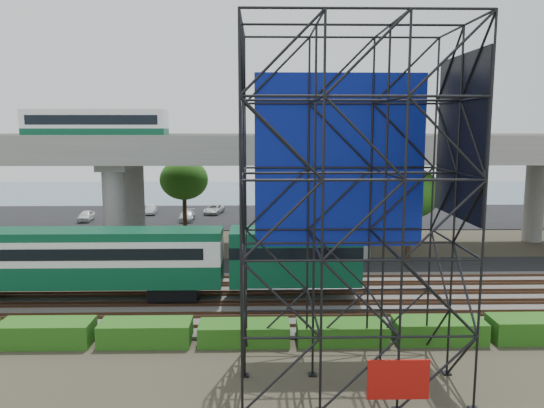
{
  "coord_description": "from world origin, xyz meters",
  "views": [
    {
      "loc": [
        1.88,
        -30.1,
        10.92
      ],
      "look_at": [
        2.63,
        6.0,
        5.65
      ],
      "focal_mm": 35.0,
      "sensor_mm": 36.0,
      "label": 1
    }
  ],
  "objects": [
    {
      "name": "harbor_water",
      "position": [
        0.0,
        56.0,
        0.01
      ],
      "size": [
        140.0,
        40.0,
        0.03
      ],
      "primitive_type": "cube",
      "color": "#486376",
      "rests_on": "ground"
    },
    {
      "name": "ballast_bed",
      "position": [
        0.0,
        2.0,
        0.1
      ],
      "size": [
        90.0,
        12.0,
        0.2
      ],
      "primitive_type": "cube",
      "color": "slate",
      "rests_on": "ground"
    },
    {
      "name": "service_road",
      "position": [
        0.0,
        10.5,
        0.04
      ],
      "size": [
        90.0,
        5.0,
        0.08
      ],
      "primitive_type": "cube",
      "color": "black",
      "rests_on": "ground"
    },
    {
      "name": "rail_tracks",
      "position": [
        0.0,
        2.0,
        0.28
      ],
      "size": [
        90.0,
        9.52,
        0.16
      ],
      "color": "#472D1E",
      "rests_on": "ballast_bed"
    },
    {
      "name": "parked_cars",
      "position": [
        1.05,
        33.22,
        0.67
      ],
      "size": [
        38.36,
        9.38,
        1.29
      ],
      "color": "silver",
      "rests_on": "parking_lot"
    },
    {
      "name": "hedge_strip",
      "position": [
        1.01,
        -4.3,
        0.56
      ],
      "size": [
        34.6,
        1.8,
        1.2
      ],
      "color": "#1E5112",
      "rests_on": "ground"
    },
    {
      "name": "ground",
      "position": [
        0.0,
        0.0,
        0.0
      ],
      "size": [
        140.0,
        140.0,
        0.0
      ],
      "primitive_type": "plane",
      "color": "#474233",
      "rests_on": "ground"
    },
    {
      "name": "commuter_train",
      "position": [
        -7.92,
        2.0,
        2.88
      ],
      "size": [
        29.3,
        3.06,
        4.3
      ],
      "color": "black",
      "rests_on": "rail_tracks"
    },
    {
      "name": "scaffold_tower",
      "position": [
        5.65,
        -7.98,
        7.47
      ],
      "size": [
        9.36,
        6.36,
        15.0
      ],
      "color": "black",
      "rests_on": "ground"
    },
    {
      "name": "trees",
      "position": [
        -4.67,
        16.17,
        5.57
      ],
      "size": [
        40.94,
        16.94,
        7.69
      ],
      "color": "#382314",
      "rests_on": "ground"
    },
    {
      "name": "overpass",
      "position": [
        -0.89,
        16.0,
        8.21
      ],
      "size": [
        80.0,
        12.0,
        12.4
      ],
      "color": "#9E9B93",
      "rests_on": "ground"
    },
    {
      "name": "parking_lot",
      "position": [
        0.0,
        34.0,
        0.04
      ],
      "size": [
        90.0,
        18.0,
        0.08
      ],
      "primitive_type": "cube",
      "color": "black",
      "rests_on": "ground"
    }
  ]
}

